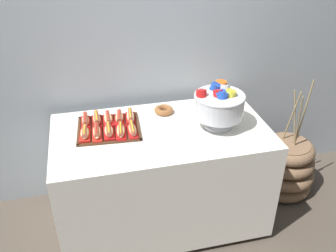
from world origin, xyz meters
TOP-DOWN VIEW (x-y plane):
  - ground_plane at (0.00, 0.00)m, footprint 10.00×10.00m
  - back_wall at (0.00, 0.53)m, footprint 6.00×0.10m
  - buffet_table at (0.00, 0.00)m, footprint 1.42×0.78m
  - floor_vase at (1.05, 0.11)m, footprint 0.48×0.48m
  - serving_tray at (-0.33, 0.09)m, footprint 0.43×0.39m
  - hot_dog_0 at (-0.49, 0.02)m, footprint 0.08×0.16m
  - hot_dog_1 at (-0.41, 0.01)m, footprint 0.07×0.18m
  - hot_dog_2 at (-0.34, 0.01)m, footprint 0.07×0.16m
  - hot_dog_3 at (-0.26, 0.00)m, footprint 0.08×0.19m
  - hot_dog_4 at (-0.19, -0.00)m, footprint 0.07×0.18m
  - hot_dog_5 at (-0.48, 0.18)m, footprint 0.06×0.16m
  - hot_dog_6 at (-0.40, 0.18)m, footprint 0.06×0.17m
  - hot_dog_7 at (-0.33, 0.17)m, footprint 0.07×0.15m
  - hot_dog_8 at (-0.25, 0.17)m, footprint 0.08×0.16m
  - hot_dog_9 at (-0.18, 0.16)m, footprint 0.08×0.18m
  - punch_bowl at (0.38, -0.04)m, footprint 0.33×0.33m
  - cup_stack at (0.49, 0.24)m, footprint 0.08×0.08m
  - donut at (0.07, 0.23)m, footprint 0.13×0.13m

SIDE VIEW (x-z plane):
  - ground_plane at x=0.00m, z-range 0.00..0.00m
  - floor_vase at x=1.05m, z-range -0.28..0.72m
  - buffet_table at x=0.00m, z-range 0.02..0.80m
  - serving_tray at x=-0.33m, z-range 0.78..0.80m
  - donut at x=0.07m, z-range 0.78..0.83m
  - hot_dog_3 at x=-0.26m, z-range 0.79..0.84m
  - hot_dog_4 at x=-0.19m, z-range 0.79..0.85m
  - hot_dog_7 at x=-0.33m, z-range 0.79..0.85m
  - hot_dog_8 at x=-0.25m, z-range 0.79..0.85m
  - hot_dog_5 at x=-0.48m, z-range 0.79..0.85m
  - hot_dog_0 at x=-0.49m, z-range 0.79..0.85m
  - hot_dog_9 at x=-0.18m, z-range 0.79..0.85m
  - hot_dog_2 at x=-0.34m, z-range 0.79..0.85m
  - hot_dog_1 at x=-0.41m, z-range 0.79..0.85m
  - hot_dog_6 at x=-0.40m, z-range 0.79..0.85m
  - cup_stack at x=0.49m, z-range 0.78..0.98m
  - punch_bowl at x=0.38m, z-range 0.81..1.09m
  - back_wall at x=0.00m, z-range 0.00..2.60m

